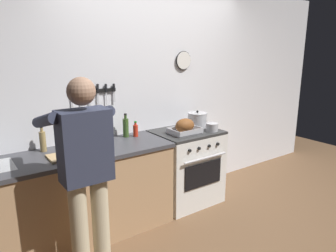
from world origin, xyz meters
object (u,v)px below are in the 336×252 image
(bottle_olive_oil, at_px, (126,127))
(stove, at_px, (186,166))
(stock_pot, at_px, (197,120))
(person_cook, at_px, (85,168))
(cutting_board, at_px, (69,155))
(bottle_hot_sauce, at_px, (136,130))
(bottle_vinegar, at_px, (43,141))
(roasting_pan, at_px, (185,127))
(saucepan, at_px, (212,127))

(bottle_olive_oil, bearing_deg, stove, -15.07)
(stove, distance_m, stock_pot, 0.59)
(person_cook, xyz_separation_m, cutting_board, (0.03, 0.49, -0.04))
(stock_pot, bearing_deg, bottle_hot_sauce, 175.49)
(person_cook, relative_size, bottle_hot_sauce, 9.66)
(stove, distance_m, bottle_vinegar, 1.69)
(person_cook, height_order, bottle_olive_oil, person_cook)
(bottle_vinegar, bearing_deg, cutting_board, -62.40)
(roasting_pan, distance_m, bottle_olive_oil, 0.68)
(stove, bearing_deg, stock_pot, 18.73)
(stock_pot, bearing_deg, roasting_pan, -154.31)
(saucepan, distance_m, bottle_hot_sauce, 0.91)
(person_cook, bearing_deg, bottle_olive_oil, -58.39)
(roasting_pan, bearing_deg, person_cook, -160.01)
(roasting_pan, xyz_separation_m, bottle_hot_sauce, (-0.52, 0.22, -0.01))
(roasting_pan, height_order, bottle_vinegar, bottle_vinegar)
(cutting_board, distance_m, bottle_vinegar, 0.34)
(cutting_board, bearing_deg, person_cook, -93.50)
(cutting_board, distance_m, bottle_hot_sauce, 0.86)
(cutting_board, bearing_deg, stock_pot, 5.64)
(saucepan, height_order, bottle_vinegar, bottle_vinegar)
(saucepan, relative_size, bottle_vinegar, 0.58)
(stove, height_order, person_cook, person_cook)
(bottle_olive_oil, relative_size, bottle_vinegar, 1.06)
(cutting_board, relative_size, bottle_olive_oil, 1.37)
(bottle_olive_oil, distance_m, bottle_hot_sauce, 0.11)
(roasting_pan, distance_m, saucepan, 0.35)
(person_cook, distance_m, saucepan, 1.75)
(person_cook, height_order, stock_pot, person_cook)
(person_cook, xyz_separation_m, saucepan, (1.71, 0.40, -0.00))
(person_cook, bearing_deg, bottle_vinegar, -4.94)
(stove, bearing_deg, person_cook, -158.55)
(stove, bearing_deg, roasting_pan, -139.74)
(stove, height_order, bottle_olive_oil, bottle_olive_oil)
(stock_pot, xyz_separation_m, bottle_hot_sauce, (-0.84, 0.07, -0.02))
(stock_pot, bearing_deg, cutting_board, -174.36)
(stock_pot, relative_size, bottle_vinegar, 0.97)
(person_cook, distance_m, bottle_olive_oil, 1.08)
(roasting_pan, relative_size, stock_pot, 1.45)
(person_cook, height_order, bottle_hot_sauce, person_cook)
(stock_pot, bearing_deg, saucepan, -87.31)
(stove, xyz_separation_m, saucepan, (0.24, -0.18, 0.50))
(stove, bearing_deg, saucepan, -36.33)
(saucepan, xyz_separation_m, cutting_board, (-1.68, 0.09, -0.04))
(bottle_vinegar, relative_size, bottle_hot_sauce, 1.45)
(stove, relative_size, saucepan, 6.26)
(bottle_olive_oil, bearing_deg, saucepan, -21.19)
(stove, distance_m, saucepan, 0.58)
(stock_pot, height_order, saucepan, stock_pot)
(person_cook, height_order, roasting_pan, person_cook)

